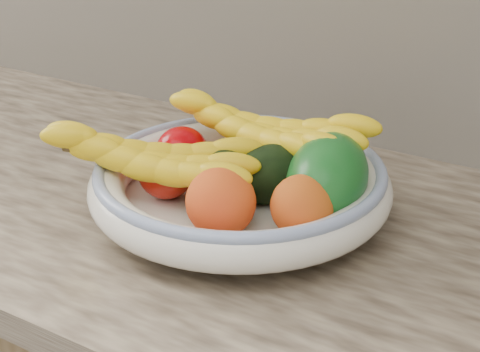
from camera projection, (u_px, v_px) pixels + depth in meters
name	position (u px, v px, depth m)	size (l,w,h in m)	color
fruit_bowl	(240.00, 184.00, 0.95)	(0.39, 0.39, 0.08)	silver
clementine_back_left	(243.00, 152.00, 1.03)	(0.05, 0.05, 0.04)	#FF5505
clementine_back_right	(303.00, 159.00, 1.01)	(0.05, 0.05, 0.05)	#EF5005
clementine_back_mid	(268.00, 164.00, 0.99)	(0.05, 0.05, 0.04)	#F35005
clementine_extra	(281.00, 170.00, 0.97)	(0.05, 0.05, 0.05)	#F26005
tomato_left	(182.00, 150.00, 1.02)	(0.07, 0.07, 0.06)	#B60006
tomato_near_left	(166.00, 173.00, 0.95)	(0.07, 0.07, 0.07)	red
avocado_center	(227.00, 175.00, 0.94)	(0.07, 0.10, 0.07)	black
avocado_right	(273.00, 174.00, 0.94)	(0.08, 0.11, 0.08)	black
green_mango	(327.00, 178.00, 0.90)	(0.10, 0.15, 0.11)	#0F5118
peach_front	(221.00, 202.00, 0.86)	(0.08, 0.08, 0.08)	orange
peach_right	(302.00, 206.00, 0.85)	(0.07, 0.07, 0.07)	orange
banana_bunch_back	(263.00, 136.00, 0.99)	(0.32, 0.12, 0.09)	yellow
banana_bunch_front	(150.00, 164.00, 0.92)	(0.30, 0.12, 0.08)	yellow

